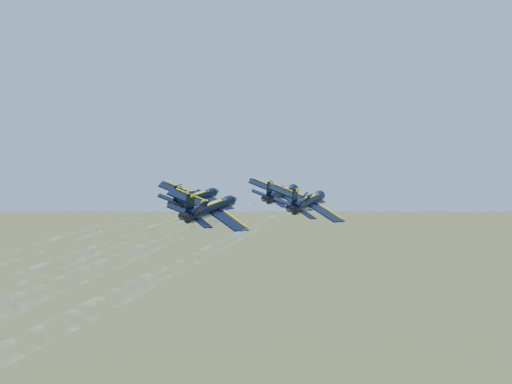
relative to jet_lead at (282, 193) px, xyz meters
The scene contains 6 objects.
jet_lead is the anchor object (origin of this frame).
jet_left 16.50m from the jet_lead, 115.11° to the right, with size 11.13×15.85×5.34m.
jet_right 15.51m from the jet_lead, 47.18° to the right, with size 11.13×15.85×5.34m.
jet_slot 26.33m from the jet_lead, 82.02° to the right, with size 11.13×15.85×5.34m.
smoke_trail_lead 55.59m from the jet_lead, 80.61° to the right, with size 14.02×74.18×2.58m.
smoke_trail_right 69.07m from the jet_lead, 73.50° to the right, with size 14.02×74.18×2.58m.
Camera 1 is at (51.07, -83.29, 107.81)m, focal length 45.00 mm.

